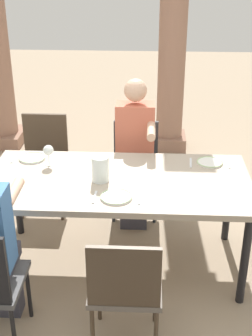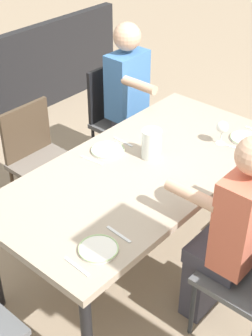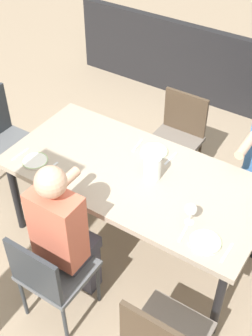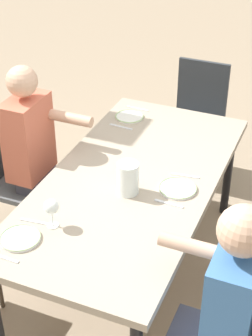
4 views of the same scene
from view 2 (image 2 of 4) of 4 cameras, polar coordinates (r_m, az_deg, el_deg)
ground_plane at (r=3.50m, az=1.67°, el=-10.39°), size 16.00×16.00×0.00m
dining_table at (r=3.04m, az=1.89°, el=-0.86°), size 1.98×0.96×0.77m
chair_west_south at (r=4.14m, az=-1.09°, el=6.40°), size 0.44×0.44×0.92m
chair_mid_south at (r=3.63m, az=-10.18°, el=1.46°), size 0.44×0.44×0.89m
diner_woman_green at (r=2.68m, az=12.13°, el=-7.51°), size 0.35×0.49×1.32m
diner_man_white at (r=3.94m, az=0.78°, el=8.07°), size 0.35×0.50×1.33m
plate_0 at (r=3.38m, az=13.91°, el=3.43°), size 0.21×0.21×0.02m
wine_glass_0 at (r=3.24m, az=11.25°, el=4.69°), size 0.08×0.08×0.17m
spoon_0 at (r=3.27m, az=12.61°, el=2.35°), size 0.04×0.17×0.01m
plate_1 at (r=3.16m, az=-2.16°, el=2.13°), size 0.22×0.22×0.02m
fork_1 at (r=3.25m, az=-0.36°, el=3.11°), size 0.02×0.17×0.01m
spoon_1 at (r=3.07m, az=-4.07°, el=0.92°), size 0.04×0.17×0.01m
plate_2 at (r=2.43m, az=-3.26°, el=-9.47°), size 0.20×0.20×0.02m
fork_2 at (r=2.51m, az=-0.87°, el=-7.80°), size 0.03×0.17×0.01m
spoon_2 at (r=2.36m, az=-5.83°, el=-11.44°), size 0.02×0.17×0.01m
water_pitcher at (r=3.06m, az=3.02°, el=2.69°), size 0.13×0.13×0.19m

